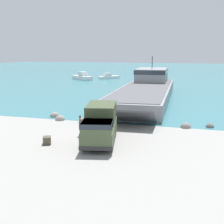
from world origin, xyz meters
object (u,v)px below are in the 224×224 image
(moored_boat_a, at_px, (109,77))
(moored_boat_b, at_px, (82,77))
(cargo_crate, at_px, (47,140))
(landing_craft, at_px, (146,88))
(soldier_on_ramp, at_px, (81,125))
(military_truck, at_px, (100,124))
(mooring_bollard, at_px, (80,119))

(moored_boat_a, height_order, moored_boat_b, moored_boat_b)
(cargo_crate, bearing_deg, landing_craft, 83.55)
(moored_boat_a, distance_m, moored_boat_b, 8.19)
(moored_boat_b, bearing_deg, landing_craft, -101.83)
(soldier_on_ramp, xyz_separation_m, moored_boat_a, (-15.83, 60.33, -0.46))
(landing_craft, height_order, soldier_on_ramp, landing_craft)
(military_truck, bearing_deg, soldier_on_ramp, -134.91)
(moored_boat_a, bearing_deg, cargo_crate, -34.28)
(military_truck, bearing_deg, mooring_bollard, -157.64)
(mooring_bollard, xyz_separation_m, cargo_crate, (0.35, -8.37, -0.13))
(cargo_crate, bearing_deg, soldier_on_ramp, 61.05)
(military_truck, bearing_deg, landing_craft, 169.19)
(soldier_on_ramp, distance_m, moored_boat_a, 62.37)
(soldier_on_ramp, xyz_separation_m, cargo_crate, (-1.85, -3.35, -0.68))
(soldier_on_ramp, relative_size, cargo_crate, 2.20)
(military_truck, height_order, moored_boat_b, military_truck)
(landing_craft, height_order, moored_boat_b, landing_craft)
(military_truck, xyz_separation_m, moored_boat_a, (-18.20, 61.82, -1.08))
(landing_craft, distance_m, moored_boat_b, 37.23)
(moored_boat_b, height_order, cargo_crate, moored_boat_b)
(soldier_on_ramp, bearing_deg, military_truck, 23.48)
(soldier_on_ramp, relative_size, moored_boat_b, 0.24)
(military_truck, relative_size, moored_boat_a, 1.26)
(landing_craft, xyz_separation_m, military_truck, (0.91, -27.48, 0.01))
(moored_boat_a, bearing_deg, landing_craft, -19.94)
(landing_craft, bearing_deg, soldier_on_ramp, -96.73)
(military_truck, height_order, cargo_crate, military_truck)
(soldier_on_ramp, xyz_separation_m, moored_boat_b, (-21.96, 54.90, -0.26))
(moored_boat_b, relative_size, cargo_crate, 9.25)
(landing_craft, relative_size, moored_boat_b, 5.11)
(military_truck, distance_m, soldier_on_ramp, 2.87)
(mooring_bollard, bearing_deg, cargo_crate, -87.62)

